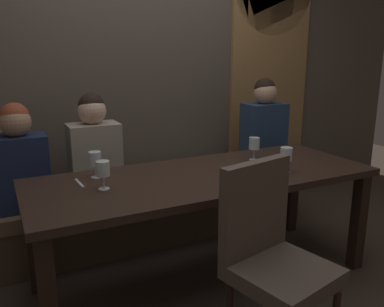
{
  "coord_description": "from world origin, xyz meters",
  "views": [
    {
      "loc": [
        -1.16,
        -2.13,
        1.49
      ],
      "look_at": [
        -0.01,
        0.16,
        0.84
      ],
      "focal_mm": 37.35,
      "sensor_mm": 36.0,
      "label": 1
    }
  ],
  "objects_px": {
    "dining_table": "(205,187)",
    "diner_redhead": "(19,160)",
    "fork_on_table": "(79,183)",
    "diner_far_end": "(264,128)",
    "banquette_bench": "(164,211)",
    "wine_glass_center_back": "(103,169)",
    "wine_glass_center_front": "(95,160)",
    "wine_glass_end_right": "(254,144)",
    "chair_near_side": "(271,249)",
    "diner_bearded": "(94,149)",
    "wine_glass_end_left": "(286,155)"
  },
  "relations": [
    {
      "from": "diner_redhead",
      "to": "wine_glass_center_front",
      "type": "xyz_separation_m",
      "value": [
        0.4,
        -0.45,
        0.06
      ]
    },
    {
      "from": "wine_glass_center_back",
      "to": "wine_glass_end_right",
      "type": "bearing_deg",
      "value": 7.49
    },
    {
      "from": "banquette_bench",
      "to": "diner_redhead",
      "type": "bearing_deg",
      "value": -179.05
    },
    {
      "from": "wine_glass_center_back",
      "to": "wine_glass_center_front",
      "type": "height_order",
      "value": "same"
    },
    {
      "from": "wine_glass_center_back",
      "to": "wine_glass_center_front",
      "type": "bearing_deg",
      "value": 87.09
    },
    {
      "from": "dining_table",
      "to": "diner_redhead",
      "type": "bearing_deg",
      "value": 146.76
    },
    {
      "from": "chair_near_side",
      "to": "diner_bearded",
      "type": "distance_m",
      "value": 1.54
    },
    {
      "from": "wine_glass_end_left",
      "to": "diner_far_end",
      "type": "bearing_deg",
      "value": 61.47
    },
    {
      "from": "chair_near_side",
      "to": "wine_glass_center_front",
      "type": "relative_size",
      "value": 5.98
    },
    {
      "from": "dining_table",
      "to": "chair_near_side",
      "type": "relative_size",
      "value": 2.24
    },
    {
      "from": "wine_glass_center_back",
      "to": "fork_on_table",
      "type": "bearing_deg",
      "value": 122.56
    },
    {
      "from": "chair_near_side",
      "to": "diner_redhead",
      "type": "height_order",
      "value": "diner_redhead"
    },
    {
      "from": "diner_far_end",
      "to": "fork_on_table",
      "type": "height_order",
      "value": "diner_far_end"
    },
    {
      "from": "diner_bearded",
      "to": "diner_far_end",
      "type": "distance_m",
      "value": 1.5
    },
    {
      "from": "diner_far_end",
      "to": "wine_glass_center_front",
      "type": "height_order",
      "value": "diner_far_end"
    },
    {
      "from": "dining_table",
      "to": "fork_on_table",
      "type": "height_order",
      "value": "fork_on_table"
    },
    {
      "from": "diner_far_end",
      "to": "wine_glass_center_front",
      "type": "xyz_separation_m",
      "value": [
        -1.6,
        -0.46,
        0.01
      ]
    },
    {
      "from": "fork_on_table",
      "to": "diner_redhead",
      "type": "bearing_deg",
      "value": 115.39
    },
    {
      "from": "chair_near_side",
      "to": "wine_glass_center_front",
      "type": "bearing_deg",
      "value": 122.54
    },
    {
      "from": "diner_bearded",
      "to": "diner_far_end",
      "type": "bearing_deg",
      "value": -0.43
    },
    {
      "from": "diner_redhead",
      "to": "wine_glass_end_left",
      "type": "bearing_deg",
      "value": -30.04
    },
    {
      "from": "chair_near_side",
      "to": "dining_table",
      "type": "bearing_deg",
      "value": 87.94
    },
    {
      "from": "dining_table",
      "to": "diner_bearded",
      "type": "height_order",
      "value": "diner_bearded"
    },
    {
      "from": "diner_redhead",
      "to": "wine_glass_center_back",
      "type": "height_order",
      "value": "diner_redhead"
    },
    {
      "from": "diner_bearded",
      "to": "banquette_bench",
      "type": "bearing_deg",
      "value": -0.44
    },
    {
      "from": "wine_glass_center_front",
      "to": "diner_far_end",
      "type": "bearing_deg",
      "value": 15.88
    },
    {
      "from": "wine_glass_center_front",
      "to": "wine_glass_center_back",
      "type": "bearing_deg",
      "value": -92.91
    },
    {
      "from": "dining_table",
      "to": "diner_far_end",
      "type": "height_order",
      "value": "diner_far_end"
    },
    {
      "from": "dining_table",
      "to": "diner_far_end",
      "type": "xyz_separation_m",
      "value": [
        0.97,
        0.69,
        0.19
      ]
    },
    {
      "from": "wine_glass_end_left",
      "to": "wine_glass_center_front",
      "type": "height_order",
      "value": "same"
    },
    {
      "from": "wine_glass_center_back",
      "to": "diner_redhead",
      "type": "bearing_deg",
      "value": 119.82
    },
    {
      "from": "diner_redhead",
      "to": "fork_on_table",
      "type": "height_order",
      "value": "diner_redhead"
    },
    {
      "from": "wine_glass_end_right",
      "to": "wine_glass_center_front",
      "type": "bearing_deg",
      "value": 175.47
    },
    {
      "from": "banquette_bench",
      "to": "diner_bearded",
      "type": "height_order",
      "value": "diner_bearded"
    },
    {
      "from": "diner_redhead",
      "to": "banquette_bench",
      "type": "bearing_deg",
      "value": 0.95
    },
    {
      "from": "banquette_bench",
      "to": "diner_bearded",
      "type": "bearing_deg",
      "value": 179.56
    },
    {
      "from": "banquette_bench",
      "to": "chair_near_side",
      "type": "distance_m",
      "value": 1.46
    },
    {
      "from": "chair_near_side",
      "to": "wine_glass_end_left",
      "type": "height_order",
      "value": "chair_near_side"
    },
    {
      "from": "wine_glass_center_front",
      "to": "fork_on_table",
      "type": "bearing_deg",
      "value": -147.99
    },
    {
      "from": "banquette_bench",
      "to": "diner_bearded",
      "type": "distance_m",
      "value": 0.79
    },
    {
      "from": "diner_far_end",
      "to": "wine_glass_end_left",
      "type": "height_order",
      "value": "diner_far_end"
    },
    {
      "from": "dining_table",
      "to": "wine_glass_center_back",
      "type": "xyz_separation_m",
      "value": [
        -0.65,
        -0.0,
        0.2
      ]
    },
    {
      "from": "diner_far_end",
      "to": "fork_on_table",
      "type": "distance_m",
      "value": 1.8
    },
    {
      "from": "dining_table",
      "to": "diner_redhead",
      "type": "xyz_separation_m",
      "value": [
        -1.04,
        0.68,
        0.14
      ]
    },
    {
      "from": "diner_redhead",
      "to": "dining_table",
      "type": "bearing_deg",
      "value": -33.24
    },
    {
      "from": "wine_glass_center_back",
      "to": "fork_on_table",
      "type": "distance_m",
      "value": 0.23
    },
    {
      "from": "diner_far_end",
      "to": "wine_glass_end_right",
      "type": "xyz_separation_m",
      "value": [
        -0.49,
        -0.54,
        0.01
      ]
    },
    {
      "from": "wine_glass_center_back",
      "to": "wine_glass_end_right",
      "type": "relative_size",
      "value": 1.0
    },
    {
      "from": "chair_near_side",
      "to": "wine_glass_center_front",
      "type": "height_order",
      "value": "chair_near_side"
    },
    {
      "from": "diner_bearded",
      "to": "wine_glass_end_right",
      "type": "distance_m",
      "value": 1.16
    }
  ]
}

